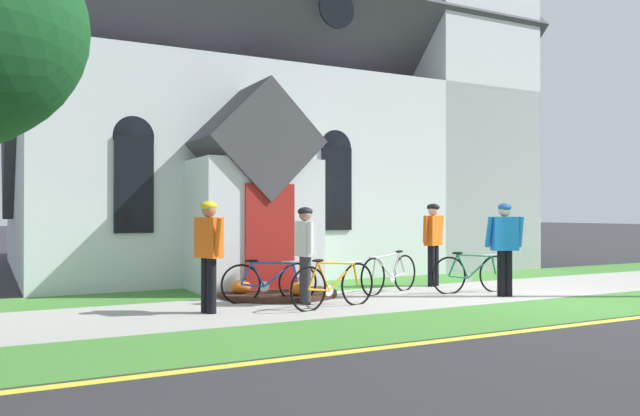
% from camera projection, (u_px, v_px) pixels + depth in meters
% --- Properties ---
extents(ground, '(140.00, 140.00, 0.00)m').
position_uv_depth(ground, '(417.00, 281.00, 14.42)').
color(ground, '#2B2B2D').
extents(sidewalk_slab, '(32.00, 2.76, 0.01)m').
position_uv_depth(sidewalk_slab, '(419.00, 296.00, 11.72)').
color(sidewalk_slab, '#A8A59E').
rests_on(sidewalk_slab, ground).
extents(grass_verge, '(32.00, 1.90, 0.01)m').
position_uv_depth(grass_verge, '(512.00, 314.00, 9.66)').
color(grass_verge, '#427F33').
rests_on(grass_verge, ground).
extents(church_lawn, '(24.00, 1.78, 0.01)m').
position_uv_depth(church_lawn, '(356.00, 284.00, 13.74)').
color(church_lawn, '#427F33').
rests_on(church_lawn, ground).
extents(curb_paint_stripe, '(28.00, 0.16, 0.01)m').
position_uv_depth(curb_paint_stripe, '(571.00, 325.00, 8.69)').
color(curb_paint_stripe, yellow).
rests_on(curb_paint_stripe, ground).
extents(church_building, '(13.49, 12.43, 13.56)m').
position_uv_depth(church_building, '(269.00, 100.00, 19.11)').
color(church_building, silver).
rests_on(church_building, ground).
extents(church_sign, '(2.07, 0.18, 1.93)m').
position_uv_depth(church_sign, '(268.00, 229.00, 12.18)').
color(church_sign, slate).
rests_on(church_sign, ground).
extents(flower_bed, '(2.20, 2.20, 0.34)m').
position_uv_depth(flower_bed, '(277.00, 292.00, 11.73)').
color(flower_bed, '#382319').
rests_on(flower_bed, ground).
extents(bicycle_orange, '(1.68, 0.33, 0.77)m').
position_uv_depth(bicycle_orange, '(269.00, 282.00, 10.91)').
color(bicycle_orange, black).
rests_on(bicycle_orange, ground).
extents(bicycle_black, '(1.67, 0.65, 0.83)m').
position_uv_depth(bicycle_black, '(390.00, 274.00, 12.18)').
color(bicycle_black, black).
rests_on(bicycle_black, ground).
extents(bicycle_green, '(1.76, 0.29, 0.82)m').
position_uv_depth(bicycle_green, '(472.00, 273.00, 12.20)').
color(bicycle_green, black).
rests_on(bicycle_green, ground).
extents(bicycle_blue, '(1.76, 0.44, 0.83)m').
position_uv_depth(bicycle_blue, '(333.00, 285.00, 10.26)').
color(bicycle_blue, black).
rests_on(bicycle_blue, ground).
extents(cyclist_in_blue_jersey, '(0.65, 0.40, 1.74)m').
position_uv_depth(cyclist_in_blue_jersey, '(433.00, 237.00, 13.30)').
color(cyclist_in_blue_jersey, black).
rests_on(cyclist_in_blue_jersey, ground).
extents(cyclist_in_green_jersey, '(0.27, 0.70, 1.64)m').
position_uv_depth(cyclist_in_green_jersey, '(305.00, 248.00, 10.69)').
color(cyclist_in_green_jersey, '#2D2D33').
rests_on(cyclist_in_green_jersey, ground).
extents(cyclist_in_red_jersey, '(0.62, 0.41, 1.72)m').
position_uv_depth(cyclist_in_red_jersey, '(505.00, 242.00, 11.65)').
color(cyclist_in_red_jersey, black).
rests_on(cyclist_in_red_jersey, ground).
extents(cyclist_in_orange_jersey, '(0.35, 0.74, 1.73)m').
position_uv_depth(cyclist_in_orange_jersey, '(209.00, 247.00, 9.73)').
color(cyclist_in_orange_jersey, black).
rests_on(cyclist_in_orange_jersey, ground).
extents(roadside_conifer, '(3.16, 3.16, 6.28)m').
position_uv_depth(roadside_conifer, '(464.00, 142.00, 23.18)').
color(roadside_conifer, '#3D2D1E').
rests_on(roadside_conifer, ground).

